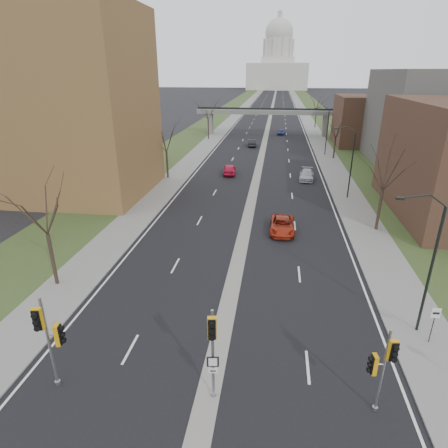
% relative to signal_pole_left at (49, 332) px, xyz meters
% --- Properties ---
extents(ground, '(700.00, 700.00, 0.00)m').
position_rel_signal_pole_left_xyz_m(ground, '(7.50, 1.11, -3.39)').
color(ground, black).
rests_on(ground, ground).
extents(road_surface, '(20.00, 600.00, 0.01)m').
position_rel_signal_pole_left_xyz_m(road_surface, '(7.50, 151.11, -3.39)').
color(road_surface, black).
rests_on(road_surface, ground).
extents(median_strip, '(1.20, 600.00, 0.02)m').
position_rel_signal_pole_left_xyz_m(median_strip, '(7.50, 151.11, -3.39)').
color(median_strip, gray).
rests_on(median_strip, ground).
extents(sidewalk_right, '(4.00, 600.00, 0.12)m').
position_rel_signal_pole_left_xyz_m(sidewalk_right, '(19.50, 151.11, -3.33)').
color(sidewalk_right, gray).
rests_on(sidewalk_right, ground).
extents(sidewalk_left, '(4.00, 600.00, 0.12)m').
position_rel_signal_pole_left_xyz_m(sidewalk_left, '(-4.50, 151.11, -3.33)').
color(sidewalk_left, gray).
rests_on(sidewalk_left, ground).
extents(grass_verge_right, '(8.00, 600.00, 0.10)m').
position_rel_signal_pole_left_xyz_m(grass_verge_right, '(25.50, 151.11, -3.34)').
color(grass_verge_right, '#2D411E').
rests_on(grass_verge_right, ground).
extents(grass_verge_left, '(8.00, 600.00, 0.10)m').
position_rel_signal_pole_left_xyz_m(grass_verge_left, '(-10.50, 151.11, -3.34)').
color(grass_verge_left, '#2D411E').
rests_on(grass_verge_left, ground).
extents(apartment_building, '(25.00, 16.00, 22.00)m').
position_rel_signal_pole_left_xyz_m(apartment_building, '(-18.50, 31.11, 7.61)').
color(apartment_building, brown).
rests_on(apartment_building, ground).
extents(commercial_block_mid, '(18.00, 22.00, 15.00)m').
position_rel_signal_pole_left_xyz_m(commercial_block_mid, '(35.50, 53.11, 4.11)').
color(commercial_block_mid, '#585650').
rests_on(commercial_block_mid, ground).
extents(commercial_block_far, '(14.00, 14.00, 10.00)m').
position_rel_signal_pole_left_xyz_m(commercial_block_far, '(29.50, 71.11, 1.61)').
color(commercial_block_far, '#4E3324').
rests_on(commercial_block_far, ground).
extents(pedestrian_bridge, '(34.00, 3.00, 6.45)m').
position_rel_signal_pole_left_xyz_m(pedestrian_bridge, '(7.50, 81.11, 1.45)').
color(pedestrian_bridge, slate).
rests_on(pedestrian_bridge, ground).
extents(capitol, '(48.00, 42.00, 55.75)m').
position_rel_signal_pole_left_xyz_m(capitol, '(7.50, 321.11, 15.21)').
color(capitol, beige).
rests_on(capitol, ground).
extents(streetlight_near, '(2.61, 0.20, 8.70)m').
position_rel_signal_pole_left_xyz_m(streetlight_near, '(18.49, 7.11, 3.56)').
color(streetlight_near, black).
rests_on(streetlight_near, sidewalk_right).
extents(streetlight_mid, '(2.61, 0.20, 8.70)m').
position_rel_signal_pole_left_xyz_m(streetlight_mid, '(18.49, 33.11, 3.56)').
color(streetlight_mid, black).
rests_on(streetlight_mid, sidewalk_right).
extents(streetlight_far, '(2.61, 0.20, 8.70)m').
position_rel_signal_pole_left_xyz_m(streetlight_far, '(18.49, 59.11, 3.56)').
color(streetlight_far, black).
rests_on(streetlight_far, sidewalk_right).
extents(tree_left_a, '(7.20, 7.20, 9.40)m').
position_rel_signal_pole_left_xyz_m(tree_left_a, '(-5.50, 9.11, 3.24)').
color(tree_left_a, '#382B21').
rests_on(tree_left_a, sidewalk_left).
extents(tree_left_b, '(6.75, 6.75, 8.81)m').
position_rel_signal_pole_left_xyz_m(tree_left_b, '(-5.50, 39.11, 2.84)').
color(tree_left_b, '#382B21').
rests_on(tree_left_b, sidewalk_left).
extents(tree_left_c, '(7.65, 7.65, 9.99)m').
position_rel_signal_pole_left_xyz_m(tree_left_c, '(-5.50, 73.11, 3.65)').
color(tree_left_c, '#382B21').
rests_on(tree_left_c, sidewalk_left).
extents(tree_right_a, '(7.20, 7.20, 9.40)m').
position_rel_signal_pole_left_xyz_m(tree_right_a, '(20.50, 23.11, 3.24)').
color(tree_right_a, '#382B21').
rests_on(tree_right_a, sidewalk_right).
extents(tree_right_b, '(6.30, 6.30, 8.22)m').
position_rel_signal_pole_left_xyz_m(tree_right_b, '(20.50, 56.11, 2.43)').
color(tree_right_b, '#382B21').
rests_on(tree_right_b, sidewalk_right).
extents(tree_right_c, '(7.65, 7.65, 9.99)m').
position_rel_signal_pole_left_xyz_m(tree_right_c, '(20.50, 96.11, 3.65)').
color(tree_right_c, '#382B21').
rests_on(tree_right_c, sidewalk_right).
extents(signal_pole_left, '(0.88, 1.05, 5.18)m').
position_rel_signal_pole_left_xyz_m(signal_pole_left, '(0.00, 0.00, 0.00)').
color(signal_pole_left, gray).
rests_on(signal_pole_left, ground).
extents(signal_pole_median, '(0.59, 0.83, 5.03)m').
position_rel_signal_pole_left_xyz_m(signal_pole_median, '(7.81, 0.25, 0.11)').
color(signal_pole_median, gray).
rests_on(signal_pole_median, ground).
extents(signal_pole_right, '(0.92, 0.78, 4.60)m').
position_rel_signal_pole_left_xyz_m(signal_pole_right, '(15.31, 0.58, -0.38)').
color(signal_pole_right, gray).
rests_on(signal_pole_right, ground).
extents(speed_limit_sign, '(0.51, 0.06, 2.36)m').
position_rel_signal_pole_left_xyz_m(speed_limit_sign, '(19.62, 6.02, -1.65)').
color(speed_limit_sign, black).
rests_on(speed_limit_sign, sidewalk_right).
extents(car_left_near, '(2.27, 4.75, 1.57)m').
position_rel_signal_pole_left_xyz_m(car_left_near, '(3.25, 42.68, -2.61)').
color(car_left_near, red).
rests_on(car_left_near, ground).
extents(car_left_far, '(2.01, 4.56, 1.45)m').
position_rel_signal_pole_left_xyz_m(car_left_far, '(5.05, 65.86, -2.66)').
color(car_left_far, black).
rests_on(car_left_far, ground).
extents(car_right_near, '(2.34, 5.06, 1.41)m').
position_rel_signal_pole_left_xyz_m(car_right_near, '(11.17, 21.38, -2.69)').
color(car_right_near, '#A32611').
rests_on(car_right_near, ground).
extents(car_right_mid, '(2.43, 5.02, 1.41)m').
position_rel_signal_pole_left_xyz_m(car_right_mid, '(14.77, 41.22, -2.69)').
color(car_right_mid, '#B0B1B8').
rests_on(car_right_mid, ground).
extents(car_right_far, '(2.08, 4.08, 1.33)m').
position_rel_signal_pole_left_xyz_m(car_right_far, '(11.22, 82.44, -2.73)').
color(car_right_far, navy).
rests_on(car_right_far, ground).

